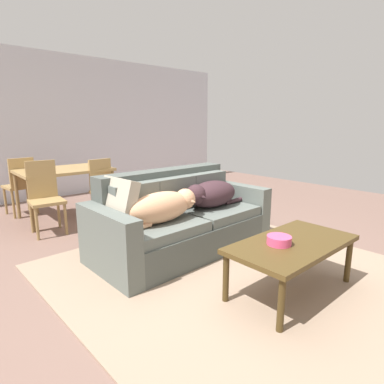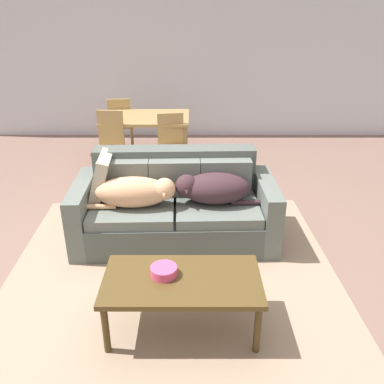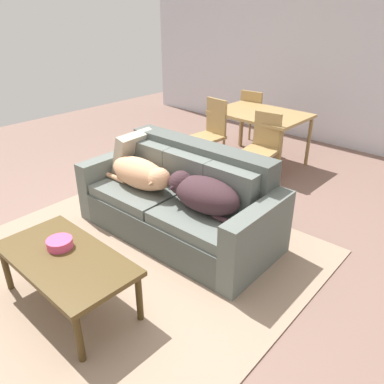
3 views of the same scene
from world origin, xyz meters
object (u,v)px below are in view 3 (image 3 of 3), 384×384
dog_on_left_cushion (141,174)px  dining_chair_far_left (253,115)px  bowl_on_coffee_table (60,243)px  coffee_table (66,262)px  couch (182,202)px  dining_chair_near_left (211,131)px  dining_table (260,117)px  dining_chair_near_right (263,145)px  dog_on_right_cushion (203,194)px  throw_pillow_by_left_arm (133,153)px

dog_on_left_cushion → dining_chair_far_left: 2.95m
dog_on_left_cushion → bowl_on_coffee_table: (0.33, -1.12, -0.12)m
coffee_table → bowl_on_coffee_table: (-0.13, 0.04, 0.08)m
coffee_table → bowl_on_coffee_table: bowl_on_coffee_table is taller
couch → dining_chair_near_left: (-0.96, 1.60, 0.17)m
coffee_table → dining_table: dining_table is taller
dining_table → dining_chair_far_left: 0.75m
dining_chair_near_left → bowl_on_coffee_table: bearing=-67.6°
dog_on_left_cushion → dining_table: (-0.15, 2.33, 0.07)m
dining_chair_near_right → dog_on_left_cushion: bearing=-106.0°
bowl_on_coffee_table → dining_chair_far_left: size_ratio=0.22×
dog_on_right_cushion → dining_chair_near_left: 2.17m
dog_on_left_cushion → dining_table: dog_on_left_cushion is taller
coffee_table → dining_chair_near_left: 3.14m
coffee_table → throw_pillow_by_left_arm: bearing=121.6°
dog_on_right_cushion → dining_chair_far_left: 3.11m
couch → dining_table: 2.22m
couch → throw_pillow_by_left_arm: (-0.75, 0.03, 0.32)m
dog_on_right_cushion → dog_on_left_cushion: bearing=-175.1°
couch → dining_chair_near_right: bearing=92.1°
dining_chair_near_left → throw_pillow_by_left_arm: bearing=-77.7°
dog_on_left_cushion → dining_chair_far_left: bearing=100.5°
couch → coffee_table: bearing=-87.4°
dining_chair_near_right → bowl_on_coffee_table: bearing=-96.6°
dog_on_left_cushion → dining_chair_near_right: 1.83m
bowl_on_coffee_table → dog_on_left_cushion: bearing=106.5°
bowl_on_coffee_table → dining_chair_far_left: (-0.96, 4.00, 0.02)m
dining_chair_near_left → dining_chair_near_right: (0.85, 0.01, -0.01)m
dining_chair_near_left → dining_chair_near_right: dining_chair_near_left is taller
coffee_table → bowl_on_coffee_table: size_ratio=5.86×
dog_on_right_cushion → dining_chair_near_left: bearing=126.2°
dining_chair_near_left → dining_table: bearing=54.5°
dog_on_left_cushion → dining_chair_near_left: 1.89m
dining_table → coffee_table: bearing=-80.1°
dog_on_left_cushion → dining_chair_near_right: size_ratio=1.01×
coffee_table → dining_chair_near_left: (-1.06, 2.95, 0.11)m
dog_on_right_cushion → dining_chair_near_right: 1.79m
dog_on_right_cushion → dining_chair_near_left: (-1.33, 1.71, -0.10)m
couch → bowl_on_coffee_table: size_ratio=10.42×
dog_on_left_cushion → throw_pillow_by_left_arm: size_ratio=1.91×
dog_on_right_cushion → bowl_on_coffee_table: bearing=-110.4°
coffee_table → dining_table: bearing=99.9°
dog_on_left_cushion → coffee_table: 1.27m
dog_on_right_cushion → dining_chair_near_right: dining_chair_near_right is taller
throw_pillow_by_left_arm → coffee_table: throw_pillow_by_left_arm is taller
throw_pillow_by_left_arm → coffee_table: 1.65m
dog_on_left_cushion → dining_chair_near_right: (0.25, 1.81, -0.11)m
throw_pillow_by_left_arm → dining_chair_near_right: throw_pillow_by_left_arm is taller
couch → dining_table: bearing=101.6°
dog_on_left_cushion → dining_table: size_ratio=0.72×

